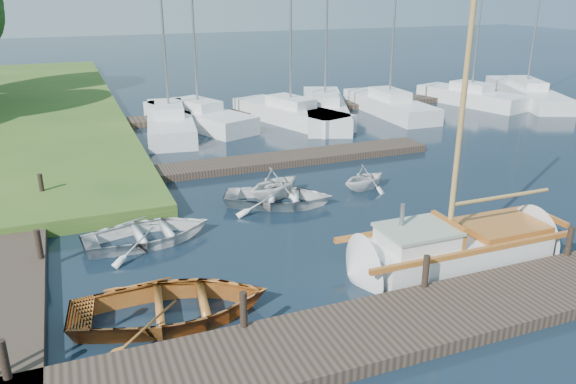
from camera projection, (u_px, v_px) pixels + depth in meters
name	position (u px, v px, depth m)	size (l,w,h in m)	color
ground	(288.00, 229.00, 17.29)	(160.00, 160.00, 0.00)	black
near_dock	(392.00, 327.00, 12.00)	(18.00, 2.20, 0.30)	#32251C
left_dock	(5.00, 239.00, 16.18)	(2.20, 18.00, 0.30)	#32251C
far_dock	(275.00, 160.00, 23.60)	(14.00, 1.60, 0.30)	#32251C
pontoon	(342.00, 105.00, 34.69)	(30.00, 1.60, 0.30)	#32251C
mooring_post_0	(4.00, 360.00, 10.07)	(0.16, 0.16, 0.80)	black
mooring_post_1	(243.00, 309.00, 11.64)	(0.16, 0.16, 0.80)	black
mooring_post_2	(426.00, 271.00, 13.21)	(0.16, 0.16, 0.80)	black
mooring_post_3	(569.00, 241.00, 14.78)	(0.16, 0.16, 0.80)	black
mooring_post_4	(39.00, 244.00, 14.60)	(0.16, 0.16, 0.80)	black
mooring_post_5	(41.00, 185.00, 18.96)	(0.16, 0.16, 0.80)	black
sailboat	(458.00, 249.00, 15.14)	(7.16, 2.05, 9.83)	white
dinghy	(171.00, 301.00, 12.41)	(3.13, 4.38, 0.91)	#8D4213
tender_a	(148.00, 230.00, 16.22)	(2.62, 3.66, 0.76)	white
tender_b	(275.00, 181.00, 19.60)	(2.04, 2.36, 1.24)	white
tender_c	(279.00, 194.00, 19.04)	(2.63, 3.68, 0.76)	white
tender_d	(365.00, 175.00, 20.53)	(1.71, 1.98, 1.05)	white
marina_boat_0	(170.00, 120.00, 29.03)	(3.46, 8.89, 11.47)	white
marina_boat_1	(198.00, 115.00, 30.08)	(4.88, 7.87, 9.89)	white
marina_boat_2	(291.00, 112.00, 30.76)	(4.55, 8.18, 10.40)	white
marina_boat_3	(325.00, 107.00, 32.14)	(5.81, 10.17, 10.69)	white
marina_boat_4	(389.00, 104.00, 32.97)	(2.43, 7.87, 10.99)	white
marina_boat_6	(471.00, 96.00, 35.50)	(3.97, 7.33, 9.70)	white
marina_boat_7	(526.00, 92.00, 36.79)	(5.97, 10.08, 10.69)	white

